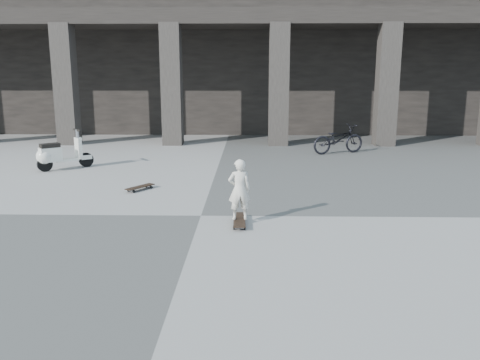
{
  "coord_description": "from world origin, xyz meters",
  "views": [
    {
      "loc": [
        0.9,
        -8.66,
        2.59
      ],
      "look_at": [
        0.7,
        0.03,
        0.65
      ],
      "focal_mm": 38.0,
      "sensor_mm": 36.0,
      "label": 1
    }
  ],
  "objects_px": {
    "child": "(239,190)",
    "scooter": "(55,155)",
    "longboard": "(239,220)",
    "skateboard_spare": "(140,187)",
    "bicycle": "(338,139)"
  },
  "relations": [
    {
      "from": "skateboard_spare",
      "to": "child",
      "type": "height_order",
      "value": "child"
    },
    {
      "from": "longboard",
      "to": "bicycle",
      "type": "height_order",
      "value": "bicycle"
    },
    {
      "from": "skateboard_spare",
      "to": "child",
      "type": "relative_size",
      "value": 0.67
    },
    {
      "from": "longboard",
      "to": "child",
      "type": "height_order",
      "value": "child"
    },
    {
      "from": "child",
      "to": "scooter",
      "type": "height_order",
      "value": "child"
    },
    {
      "from": "longboard",
      "to": "scooter",
      "type": "distance_m",
      "value": 6.56
    },
    {
      "from": "child",
      "to": "bicycle",
      "type": "xyz_separation_m",
      "value": [
        2.84,
        7.24,
        -0.16
      ]
    },
    {
      "from": "longboard",
      "to": "skateboard_spare",
      "type": "height_order",
      "value": "same"
    },
    {
      "from": "longboard",
      "to": "child",
      "type": "xyz_separation_m",
      "value": [
        -0.0,
        0.0,
        0.53
      ]
    },
    {
      "from": "scooter",
      "to": "bicycle",
      "type": "relative_size",
      "value": 0.72
    },
    {
      "from": "skateboard_spare",
      "to": "bicycle",
      "type": "relative_size",
      "value": 0.41
    },
    {
      "from": "scooter",
      "to": "child",
      "type": "bearing_deg",
      "value": -81.01
    },
    {
      "from": "longboard",
      "to": "bicycle",
      "type": "relative_size",
      "value": 0.51
    },
    {
      "from": "skateboard_spare",
      "to": "bicycle",
      "type": "distance_m",
      "value": 7.02
    },
    {
      "from": "longboard",
      "to": "skateboard_spare",
      "type": "distance_m",
      "value": 3.22
    }
  ]
}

